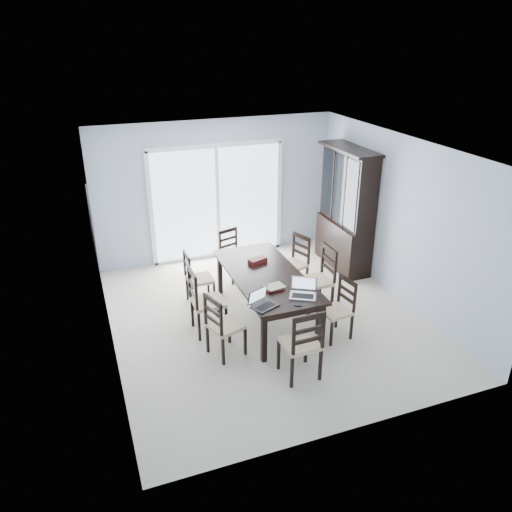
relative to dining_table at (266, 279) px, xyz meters
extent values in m
plane|color=beige|center=(0.00, 0.00, -0.67)|extent=(5.00, 5.00, 0.00)
plane|color=white|center=(0.00, 0.00, 1.93)|extent=(5.00, 5.00, 0.00)
cube|color=#A5B2C6|center=(0.00, 2.50, 0.63)|extent=(4.50, 0.02, 2.60)
cube|color=#A5B2C6|center=(-2.25, 0.00, 0.63)|extent=(0.02, 5.00, 2.60)
cube|color=#A5B2C6|center=(2.25, 0.00, 0.63)|extent=(0.02, 5.00, 2.60)
cube|color=gray|center=(0.00, 3.50, -0.72)|extent=(4.50, 2.00, 0.10)
cube|color=#99999E|center=(0.00, 4.50, -0.12)|extent=(4.50, 0.06, 1.10)
cube|color=black|center=(0.00, 0.00, 0.06)|extent=(1.00, 2.20, 0.04)
cube|color=black|center=(0.00, 0.00, 0.00)|extent=(0.88, 2.08, 0.10)
cube|color=black|center=(-0.42, -1.00, -0.33)|extent=(0.07, 0.07, 0.69)
cube|color=black|center=(0.42, -1.00, -0.33)|extent=(0.07, 0.07, 0.69)
cube|color=black|center=(-0.42, 1.00, -0.33)|extent=(0.07, 0.07, 0.69)
cube|color=black|center=(0.42, 1.00, -0.33)|extent=(0.07, 0.07, 0.69)
cube|color=black|center=(2.01, 1.25, -0.25)|extent=(0.45, 1.30, 0.85)
cube|color=black|center=(2.04, 1.25, 0.83)|extent=(0.38, 1.30, 1.30)
cube|color=black|center=(2.01, 1.25, 1.50)|extent=(0.50, 1.38, 0.05)
cube|color=black|center=(1.84, 0.83, 0.83)|extent=(0.02, 0.36, 1.18)
cube|color=black|center=(1.84, 1.25, 0.83)|extent=(0.02, 0.36, 1.18)
cube|color=black|center=(1.84, 1.67, 0.83)|extent=(0.02, 0.36, 1.18)
cube|color=silver|center=(0.00, 2.48, 0.38)|extent=(2.40, 0.02, 2.10)
cube|color=white|center=(0.00, 2.46, 1.47)|extent=(2.52, 0.05, 0.08)
cube|color=white|center=(0.00, 2.46, 0.38)|extent=(0.06, 0.05, 2.10)
cube|color=white|center=(0.00, 2.46, -0.65)|extent=(2.52, 0.05, 0.05)
cube|color=black|center=(-1.06, -0.55, -0.47)|extent=(0.04, 0.04, 0.41)
cube|color=black|center=(-0.95, -0.89, -0.47)|extent=(0.04, 0.04, 0.41)
cube|color=black|center=(-0.72, -0.43, -0.47)|extent=(0.04, 0.04, 0.41)
cube|color=black|center=(-0.60, -0.78, -0.47)|extent=(0.04, 0.04, 0.41)
cube|color=#D0B38B|center=(-0.83, -0.66, -0.24)|extent=(0.51, 0.51, 0.05)
cube|color=black|center=(-1.10, 0.16, -0.45)|extent=(0.04, 0.04, 0.45)
cube|color=black|center=(-1.09, -0.24, -0.45)|extent=(0.04, 0.04, 0.45)
cube|color=black|center=(-0.70, 0.16, -0.45)|extent=(0.04, 0.04, 0.45)
cube|color=black|center=(-0.70, -0.23, -0.45)|extent=(0.04, 0.04, 0.45)
cube|color=#D0B38B|center=(-0.90, -0.04, -0.20)|extent=(0.44, 0.44, 0.05)
cube|color=black|center=(-0.98, 0.97, -0.47)|extent=(0.03, 0.03, 0.40)
cube|color=black|center=(-0.98, 0.62, -0.47)|extent=(0.03, 0.03, 0.40)
cube|color=black|center=(-0.63, 0.98, -0.47)|extent=(0.03, 0.03, 0.40)
cube|color=black|center=(-0.63, 0.62, -0.47)|extent=(0.03, 0.03, 0.40)
cube|color=#D0B38B|center=(-0.81, 0.80, -0.25)|extent=(0.39, 0.39, 0.05)
cube|color=black|center=(0.92, -0.96, -0.48)|extent=(0.04, 0.04, 0.39)
cube|color=black|center=(0.87, -0.61, -0.48)|extent=(0.04, 0.04, 0.39)
cube|color=black|center=(0.58, -1.00, -0.48)|extent=(0.04, 0.04, 0.39)
cube|color=black|center=(0.53, -0.66, -0.48)|extent=(0.04, 0.04, 0.39)
cube|color=#D0B38B|center=(0.73, -0.81, -0.26)|extent=(0.43, 0.43, 0.05)
cube|color=black|center=(1.02, -0.20, -0.45)|extent=(0.04, 0.04, 0.45)
cube|color=black|center=(1.02, 0.20, -0.45)|extent=(0.04, 0.04, 0.45)
cube|color=black|center=(0.62, -0.21, -0.45)|extent=(0.04, 0.04, 0.45)
cube|color=black|center=(0.61, 0.20, -0.45)|extent=(0.04, 0.04, 0.45)
cube|color=#D0B38B|center=(0.82, 0.00, -0.19)|extent=(0.45, 0.45, 0.05)
cube|color=black|center=(0.99, 0.62, -0.47)|extent=(0.04, 0.04, 0.41)
cube|color=black|center=(0.87, 0.96, -0.47)|extent=(0.04, 0.04, 0.41)
cube|color=black|center=(0.64, 0.50, -0.47)|extent=(0.04, 0.04, 0.41)
cube|color=black|center=(0.52, 0.84, -0.47)|extent=(0.04, 0.04, 0.41)
cube|color=#D0B38B|center=(0.75, 0.73, -0.24)|extent=(0.51, 0.51, 0.05)
cube|color=black|center=(-0.30, -1.62, -0.45)|extent=(0.04, 0.04, 0.44)
cube|color=black|center=(0.10, -1.61, -0.45)|extent=(0.04, 0.04, 0.44)
cube|color=black|center=(-0.31, -1.23, -0.45)|extent=(0.04, 0.04, 0.44)
cube|color=black|center=(0.09, -1.22, -0.45)|extent=(0.04, 0.04, 0.44)
cube|color=#D0B38B|center=(-0.11, -1.42, -0.20)|extent=(0.44, 0.44, 0.05)
cube|color=black|center=(0.09, 1.65, -0.48)|extent=(0.04, 0.04, 0.39)
cube|color=black|center=(-0.24, 1.54, -0.48)|extent=(0.04, 0.04, 0.39)
cube|color=black|center=(0.20, 1.32, -0.48)|extent=(0.04, 0.04, 0.39)
cube|color=black|center=(-0.13, 1.21, -0.48)|extent=(0.04, 0.04, 0.39)
cube|color=#D0B38B|center=(-0.02, 1.43, -0.26)|extent=(0.48, 0.48, 0.05)
cube|color=black|center=(-0.36, -0.88, 0.09)|extent=(0.39, 0.34, 0.02)
cube|color=silver|center=(-0.36, -0.88, 0.20)|extent=(0.28, 0.15, 0.17)
cube|color=silver|center=(0.21, -0.81, 0.09)|extent=(0.43, 0.39, 0.02)
cube|color=silver|center=(0.21, -0.81, 0.21)|extent=(0.29, 0.19, 0.19)
cube|color=maroon|center=(-0.07, -0.46, 0.09)|extent=(0.25, 0.19, 0.03)
cube|color=gold|center=(-0.06, -0.46, 0.11)|extent=(0.29, 0.24, 0.01)
cube|color=black|center=(0.05, -1.00, 0.08)|extent=(0.11, 0.09, 0.01)
cube|color=#440D10|center=(0.02, 0.41, 0.11)|extent=(0.31, 0.23, 0.07)
cube|color=brown|center=(-0.60, 3.44, -0.25)|extent=(1.85, 1.68, 0.85)
cube|color=gray|center=(-0.60, 3.44, 0.21)|extent=(1.90, 1.73, 0.06)
camera|label=1|loc=(-2.42, -6.07, 3.36)|focal=35.00mm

